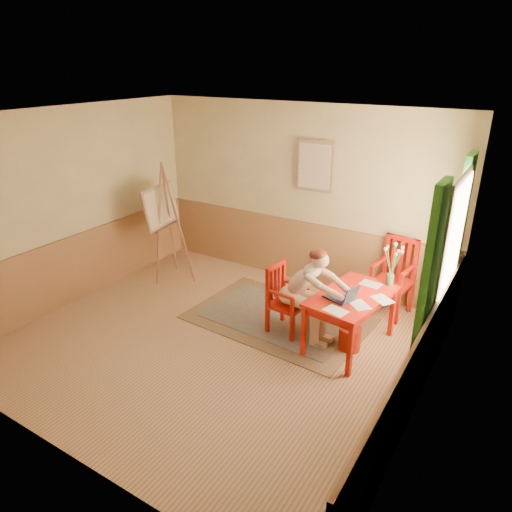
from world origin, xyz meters
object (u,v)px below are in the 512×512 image
Objects in this scene: chair_back at (394,277)px; figure at (307,289)px; chair_left at (285,299)px; laptop at (343,297)px; easel at (163,211)px; table at (351,301)px.

figure reaches higher than chair_back.
chair_left is 2.15× the size of laptop.
figure is 0.66× the size of easel.
chair_back is 0.86× the size of figure.
figure is 0.51m from laptop.
table is at bearing 77.63° from laptop.
chair_back reaches higher than chair_left.
laptop is 0.23× the size of easel.
easel is (-2.78, 0.48, 0.44)m from figure.
chair_back is 1.38m from laptop.
laptop reaches higher than chair_left.
easel is at bearing 170.52° from laptop.
laptop is (-0.04, -0.20, 0.14)m from table.
table is at bearing 7.65° from chair_left.
easel reaches higher than laptop.
table is 1.17× the size of chair_back.
chair_left is at bearing -10.61° from easel.
chair_left is 0.88m from laptop.
easel is at bearing 174.07° from table.
figure reaches higher than laptop.
chair_left is (-0.86, -0.12, -0.16)m from table.
chair_left is at bearing 173.97° from laptop.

